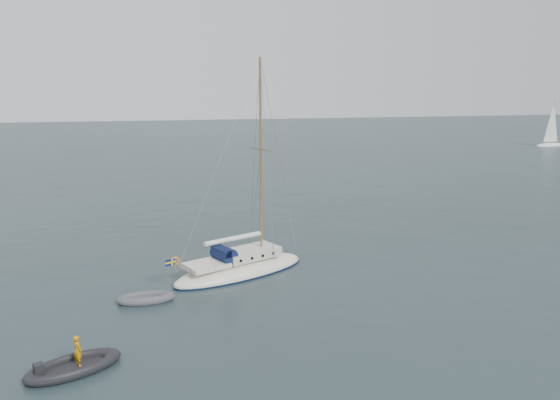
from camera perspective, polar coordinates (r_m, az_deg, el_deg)
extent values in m
plane|color=black|center=(29.23, 2.04, -8.68)|extent=(300.00, 300.00, 0.00)
ellipsoid|color=silver|center=(30.69, -4.16, -7.43)|extent=(8.21, 2.55, 1.37)
cube|color=silver|center=(30.51, -3.00, -5.67)|extent=(3.28, 1.73, 0.50)
cube|color=silver|center=(30.15, -8.30, -6.29)|extent=(2.19, 1.73, 0.23)
cylinder|color=#0F193E|center=(30.16, -6.16, -5.43)|extent=(0.88, 1.50, 0.88)
cube|color=#0F193E|center=(30.09, -6.51, -5.12)|extent=(0.41, 1.50, 0.36)
cylinder|color=olive|center=(29.55, -1.54, 4.14)|extent=(0.14, 0.14, 10.94)
cylinder|color=olive|center=(29.48, -1.55, 5.20)|extent=(0.05, 2.01, 0.05)
cylinder|color=olive|center=(30.04, -5.07, -4.04)|extent=(3.83, 0.09, 0.09)
cylinder|color=silver|center=(30.03, -5.07, -3.95)|extent=(3.56, 0.26, 0.26)
cylinder|color=#94939C|center=(29.93, -11.11, -5.73)|extent=(0.04, 2.01, 0.04)
torus|color=orange|center=(30.45, -11.26, -5.44)|extent=(0.49, 0.09, 0.49)
cylinder|color=olive|center=(29.94, -11.72, -5.94)|extent=(0.03, 0.03, 0.82)
cube|color=navy|center=(29.86, -12.27, -5.46)|extent=(0.55, 0.02, 0.35)
cube|color=yellow|center=(29.86, -12.27, -5.46)|extent=(0.57, 0.03, 0.08)
cube|color=yellow|center=(29.86, -12.07, -5.45)|extent=(0.08, 0.03, 0.36)
cylinder|color=black|center=(31.13, -5.47, -5.35)|extent=(0.16, 0.05, 0.16)
cylinder|color=black|center=(29.48, -4.93, -6.32)|extent=(0.16, 0.05, 0.16)
cylinder|color=black|center=(31.25, -4.14, -5.26)|extent=(0.16, 0.05, 0.16)
cylinder|color=black|center=(29.60, -3.53, -6.23)|extent=(0.16, 0.05, 0.16)
cylinder|color=black|center=(31.38, -2.83, -5.17)|extent=(0.16, 0.05, 0.16)
cylinder|color=black|center=(29.74, -2.14, -6.13)|extent=(0.16, 0.05, 0.16)
cylinder|color=black|center=(31.53, -1.52, -5.08)|extent=(0.16, 0.05, 0.16)
cylinder|color=black|center=(29.90, -0.77, -6.02)|extent=(0.16, 0.05, 0.16)
cube|color=#4B4B51|center=(27.57, -13.84, -10.06)|extent=(1.68, 0.69, 0.10)
cube|color=black|center=(22.16, -20.73, -16.08)|extent=(2.20, 0.91, 0.11)
cube|color=black|center=(22.21, -23.95, -15.46)|extent=(0.32, 0.32, 0.55)
imported|color=#CC7F05|center=(21.86, -20.36, -14.62)|extent=(0.34, 0.46, 1.18)
ellipsoid|color=silver|center=(107.93, 26.38, 5.10)|extent=(6.26, 2.09, 1.04)
cylinder|color=#94939C|center=(107.62, 26.58, 7.28)|extent=(0.10, 0.10, 7.30)
cone|color=silver|center=(107.59, 26.56, 7.28)|extent=(3.34, 3.34, 6.78)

